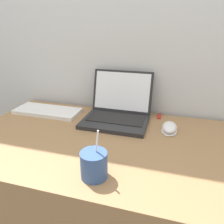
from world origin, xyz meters
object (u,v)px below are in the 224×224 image
object	(u,v)px
drink_cup	(94,164)
external_keyboard	(48,111)
computer_mouse	(169,128)
usb_stick	(159,116)
laptop	(118,110)

from	to	relation	value
drink_cup	external_keyboard	world-z (taller)	drink_cup
drink_cup	computer_mouse	bearing A→B (deg)	60.91
drink_cup	usb_stick	bearing A→B (deg)	73.49
external_keyboard	computer_mouse	bearing A→B (deg)	-3.36
usb_stick	external_keyboard	bearing A→B (deg)	-169.33
drink_cup	computer_mouse	xyz separation A→B (m)	(0.22, 0.40, -0.03)
laptop	computer_mouse	world-z (taller)	laptop
computer_mouse	external_keyboard	size ratio (longest dim) A/B	0.31
laptop	computer_mouse	size ratio (longest dim) A/B	2.81
external_keyboard	usb_stick	size ratio (longest dim) A/B	6.08
computer_mouse	usb_stick	distance (m)	0.17
external_keyboard	usb_stick	world-z (taller)	external_keyboard
drink_cup	external_keyboard	xyz separation A→B (m)	(-0.44, 0.44, -0.04)
drink_cup	usb_stick	world-z (taller)	drink_cup
usb_stick	laptop	bearing A→B (deg)	-155.61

